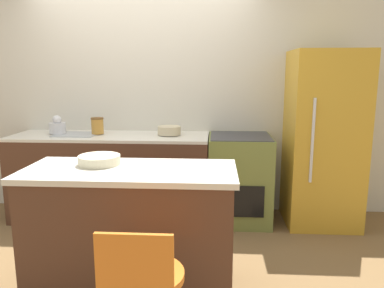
{
  "coord_description": "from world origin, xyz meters",
  "views": [
    {
      "loc": [
        0.82,
        -3.55,
        1.58
      ],
      "look_at": [
        0.61,
        -0.35,
        0.97
      ],
      "focal_mm": 35.0,
      "sensor_mm": 36.0,
      "label": 1
    }
  ],
  "objects_px": {
    "mixing_bowl": "(169,130)",
    "oven_range": "(239,179)",
    "kettle": "(57,126)",
    "refrigerator": "(323,139)"
  },
  "relations": [
    {
      "from": "refrigerator",
      "to": "kettle",
      "type": "xyz_separation_m",
      "value": [
        -2.84,
        0.03,
        0.11
      ]
    },
    {
      "from": "oven_range",
      "to": "mixing_bowl",
      "type": "height_order",
      "value": "mixing_bowl"
    },
    {
      "from": "kettle",
      "to": "mixing_bowl",
      "type": "distance_m",
      "value": 1.23
    },
    {
      "from": "mixing_bowl",
      "to": "oven_range",
      "type": "bearing_deg",
      "value": -2.22
    },
    {
      "from": "refrigerator",
      "to": "kettle",
      "type": "bearing_deg",
      "value": 179.31
    },
    {
      "from": "oven_range",
      "to": "kettle",
      "type": "height_order",
      "value": "kettle"
    },
    {
      "from": "kettle",
      "to": "mixing_bowl",
      "type": "bearing_deg",
      "value": 0.0
    },
    {
      "from": "refrigerator",
      "to": "kettle",
      "type": "distance_m",
      "value": 2.84
    },
    {
      "from": "oven_range",
      "to": "refrigerator",
      "type": "distance_m",
      "value": 0.96
    },
    {
      "from": "oven_range",
      "to": "refrigerator",
      "type": "xyz_separation_m",
      "value": [
        0.86,
        -0.0,
        0.44
      ]
    }
  ]
}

